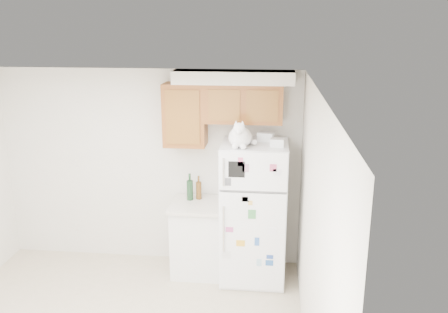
# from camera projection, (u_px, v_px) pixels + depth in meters

# --- Properties ---
(room_shell) EXTENTS (3.84, 4.04, 2.52)m
(room_shell) POSITION_uv_depth(u_px,v_px,m) (112.00, 180.00, 4.24)
(room_shell) COLOR silver
(room_shell) RESTS_ON ground_plane
(refrigerator) EXTENTS (0.76, 0.78, 1.70)m
(refrigerator) POSITION_uv_depth(u_px,v_px,m) (254.00, 212.00, 5.64)
(refrigerator) COLOR white
(refrigerator) RESTS_ON ground_plane
(base_counter) EXTENTS (0.64, 0.64, 0.92)m
(base_counter) POSITION_uv_depth(u_px,v_px,m) (198.00, 237.00, 5.89)
(base_counter) COLOR white
(base_counter) RESTS_ON ground_plane
(cat) EXTENTS (0.32, 0.47, 0.33)m
(cat) POSITION_uv_depth(u_px,v_px,m) (240.00, 136.00, 5.22)
(cat) COLOR white
(cat) RESTS_ON refrigerator
(storage_box_back) EXTENTS (0.20, 0.17, 0.10)m
(storage_box_back) POSITION_uv_depth(u_px,v_px,m) (266.00, 137.00, 5.52)
(storage_box_back) COLOR white
(storage_box_back) RESTS_ON refrigerator
(storage_box_front) EXTENTS (0.16, 0.12, 0.09)m
(storage_box_front) POSITION_uv_depth(u_px,v_px,m) (277.00, 143.00, 5.26)
(storage_box_front) COLOR white
(storage_box_front) RESTS_ON refrigerator
(bottle_green) EXTENTS (0.08, 0.08, 0.34)m
(bottle_green) POSITION_uv_depth(u_px,v_px,m) (190.00, 187.00, 5.82)
(bottle_green) COLOR #19381E
(bottle_green) RESTS_ON base_counter
(bottle_amber) EXTENTS (0.07, 0.07, 0.30)m
(bottle_amber) POSITION_uv_depth(u_px,v_px,m) (199.00, 187.00, 5.85)
(bottle_amber) COLOR #593814
(bottle_amber) RESTS_ON base_counter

